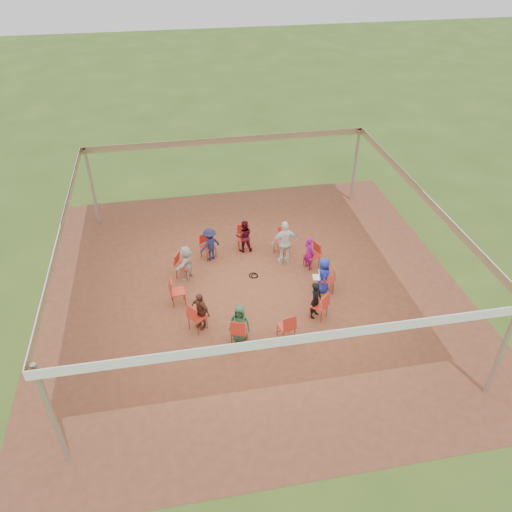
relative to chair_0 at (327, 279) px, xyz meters
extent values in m
plane|color=#3A581B|center=(-2.27, 0.44, -0.45)|extent=(80.00, 80.00, 0.00)
plane|color=brown|center=(-2.27, 0.44, -0.44)|extent=(13.00, 13.00, 0.00)
cylinder|color=#B2B2B7|center=(-7.27, -4.56, 1.05)|extent=(0.12, 0.12, 3.00)
cylinder|color=#B2B2B7|center=(-7.27, 5.44, 1.05)|extent=(0.12, 0.12, 3.00)
cylinder|color=#B2B2B7|center=(2.73, -4.56, 1.05)|extent=(0.12, 0.12, 3.00)
cylinder|color=#B2B2B7|center=(2.73, 5.44, 1.05)|extent=(0.12, 0.12, 3.00)
plane|color=white|center=(-2.27, 0.44, 2.55)|extent=(10.30, 10.30, 0.00)
cube|color=white|center=(-2.27, -4.71, 2.43)|extent=(10.30, 0.03, 0.24)
cube|color=white|center=(-2.27, 5.59, 2.43)|extent=(10.30, 0.03, 0.24)
cube|color=white|center=(-7.42, 0.44, 2.43)|extent=(0.03, 10.30, 0.24)
cube|color=white|center=(2.88, 0.44, 2.43)|extent=(0.03, 10.30, 0.24)
imported|color=#1A2C9F|center=(-0.12, 0.02, 0.15)|extent=(0.43, 0.64, 1.20)
imported|color=#7E0D6B|center=(-0.24, 1.25, 0.15)|extent=(0.43, 0.51, 1.20)
imported|color=#3E0914|center=(-2.17, 2.63, 0.15)|extent=(0.60, 0.36, 1.20)
imported|color=#171B39|center=(-3.37, 2.34, 0.15)|extent=(0.86, 0.72, 1.20)
imported|color=beige|center=(-4.22, 1.44, 0.15)|extent=(0.88, 1.18, 1.20)
imported|color=brown|center=(-4.00, -0.92, 0.15)|extent=(0.72, 0.77, 1.20)
imported|color=#265334|center=(-2.99, -1.64, 0.15)|extent=(0.66, 0.50, 1.20)
imported|color=black|center=(-0.68, -1.08, 0.15)|extent=(0.51, 0.51, 1.20)
imported|color=silver|center=(-0.96, 1.68, 0.35)|extent=(0.98, 0.57, 1.59)
torus|color=black|center=(-2.11, 1.15, -0.43)|extent=(0.32, 0.32, 0.03)
torus|color=black|center=(-2.07, 1.11, -0.43)|extent=(0.25, 0.25, 0.03)
cube|color=#B7B7BC|center=(-0.33, 0.06, 0.06)|extent=(0.26, 0.34, 0.01)
cube|color=#B7B7BC|center=(-0.23, 0.04, 0.17)|extent=(0.12, 0.31, 0.20)
cube|color=#CCE0FF|center=(-0.24, 0.05, 0.17)|extent=(0.10, 0.27, 0.17)
camera|label=1|loc=(-4.37, -11.54, 9.51)|focal=35.00mm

